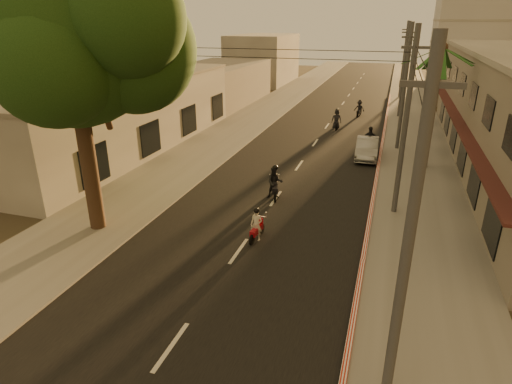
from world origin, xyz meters
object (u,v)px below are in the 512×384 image
broadleaf_tree (80,37)px  scooter_red (257,226)px  scooter_far_a (336,120)px  scooter_mid_b (370,140)px  palm_tree (442,55)px  scooter_far_b (359,109)px  scooter_mid_a (275,183)px  parked_car (367,148)px

broadleaf_tree → scooter_red: 10.54m
scooter_far_a → scooter_mid_b: bearing=-70.2°
palm_tree → scooter_far_b: size_ratio=4.79×
palm_tree → scooter_far_b: palm_tree is taller
broadleaf_tree → scooter_far_a: size_ratio=6.48×
scooter_mid_b → scooter_far_a: (-3.28, 6.02, 0.01)m
scooter_mid_a → scooter_mid_b: scooter_mid_a is taller
broadleaf_tree → parked_car: bearing=54.4°
broadleaf_tree → palm_tree: size_ratio=1.48×
parked_car → scooter_mid_a: bearing=-117.4°
scooter_mid_b → scooter_far_a: 6.85m
scooter_mid_a → scooter_red: bearing=-101.0°
parked_car → broadleaf_tree: bearing=-127.8°
scooter_red → scooter_far_a: (0.50, 21.95, 0.14)m
broadleaf_tree → parked_car: broadleaf_tree is taller
broadleaf_tree → scooter_far_b: 31.45m
scooter_mid_b → broadleaf_tree: bearing=-126.9°
scooter_far_b → scooter_mid_a: bearing=-87.5°
scooter_far_b → scooter_far_a: bearing=-94.8°
broadleaf_tree → parked_car: 20.06m
broadleaf_tree → scooter_mid_a: broadleaf_tree is taller
scooter_far_a → broadleaf_tree: bearing=-116.9°
scooter_mid_a → scooter_far_a: size_ratio=1.03×
scooter_mid_b → scooter_far_a: scooter_far_a is taller
scooter_mid_a → scooter_far_b: size_ratio=1.12×
scooter_far_b → palm_tree: bearing=-61.2°
scooter_far_a → scooter_red: bearing=-100.1°
scooter_red → scooter_mid_a: size_ratio=0.84×
scooter_red → scooter_mid_b: scooter_mid_b is taller
broadleaf_tree → scooter_far_a: broadleaf_tree is taller
broadleaf_tree → scooter_far_b: broadleaf_tree is taller
scooter_red → parked_car: (3.74, 13.97, 0.01)m
palm_tree → scooter_red: 16.21m
scooter_red → parked_car: bearing=80.0°
scooter_mid_a → scooter_far_b: (2.48, 23.14, -0.10)m
scooter_red → scooter_mid_a: 4.95m
parked_car → scooter_far_b: bearing=95.0°
scooter_red → scooter_mid_b: size_ratio=0.86×
palm_tree → scooter_mid_a: 12.92m
broadleaf_tree → parked_car: (10.77, 15.03, -7.77)m
scooter_mid_b → scooter_far_a: bearing=114.1°
palm_tree → scooter_mid_b: size_ratio=4.41×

